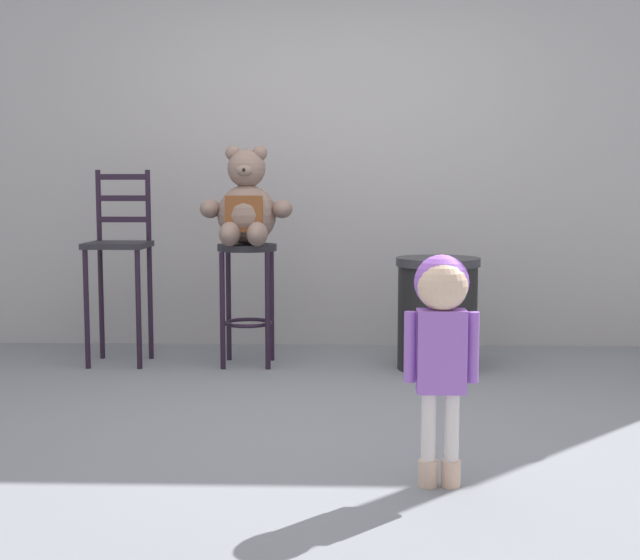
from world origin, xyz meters
TOP-DOWN VIEW (x-y plane):
  - ground_plane at (0.00, 0.00)m, footprint 24.00×24.00m
  - building_wall at (0.00, 2.20)m, footprint 6.78×0.30m
  - bar_stool_with_teddy at (-0.51, 1.36)m, footprint 0.36×0.36m
  - teddy_bear at (-0.51, 1.33)m, footprint 0.56×0.50m
  - child_walking at (0.45, -0.81)m, footprint 0.27×0.22m
  - trash_bin at (0.65, 1.27)m, footprint 0.50×0.50m
  - bar_chair_empty at (-1.30, 1.40)m, footprint 0.37×0.37m

SIDE VIEW (x-z plane):
  - ground_plane at x=0.00m, z-range 0.00..0.00m
  - trash_bin at x=0.65m, z-range 0.00..0.68m
  - bar_stool_with_teddy at x=-0.51m, z-range 0.15..0.90m
  - child_walking at x=0.45m, z-range 0.19..1.05m
  - bar_chair_empty at x=-1.30m, z-range 0.07..1.27m
  - teddy_bear at x=-0.51m, z-range 0.67..1.27m
  - building_wall at x=0.00m, z-range 0.00..3.81m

